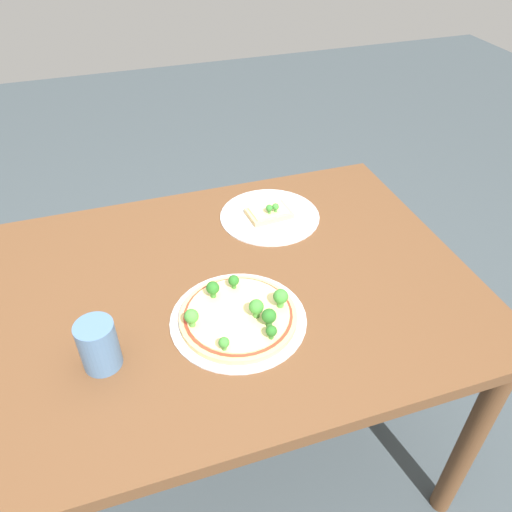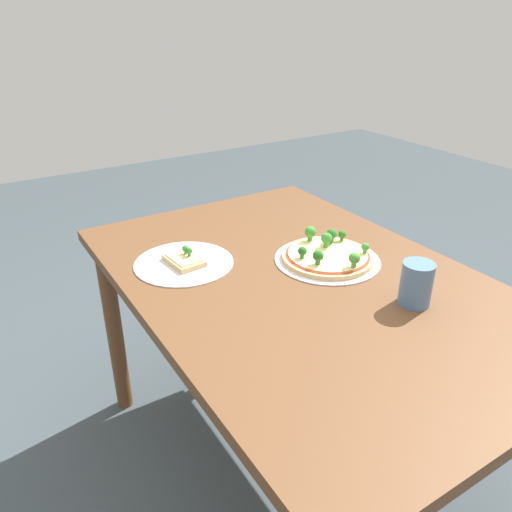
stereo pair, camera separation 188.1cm
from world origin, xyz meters
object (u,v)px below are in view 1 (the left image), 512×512
(drinking_cup, at_px, (99,345))
(pizza_tray_slice, at_px, (270,215))
(dining_table, at_px, (207,314))
(pizza_tray_whole, at_px, (239,315))

(drinking_cup, bearing_deg, pizza_tray_slice, -141.78)
(dining_table, height_order, pizza_tray_whole, pizza_tray_whole)
(dining_table, relative_size, pizza_tray_whole, 4.26)
(dining_table, distance_m, pizza_tray_slice, 0.37)
(drinking_cup, bearing_deg, dining_table, -148.09)
(pizza_tray_slice, relative_size, drinking_cup, 2.55)
(pizza_tray_whole, relative_size, pizza_tray_slice, 1.08)
(dining_table, distance_m, pizza_tray_whole, 0.18)
(pizza_tray_whole, bearing_deg, drinking_cup, 5.61)
(pizza_tray_whole, xyz_separation_m, drinking_cup, (0.31, 0.03, 0.04))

